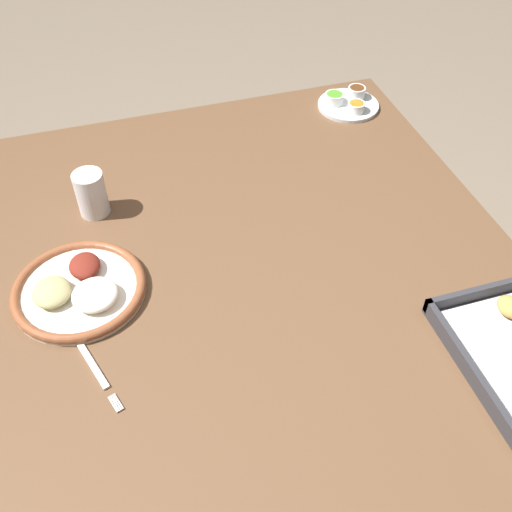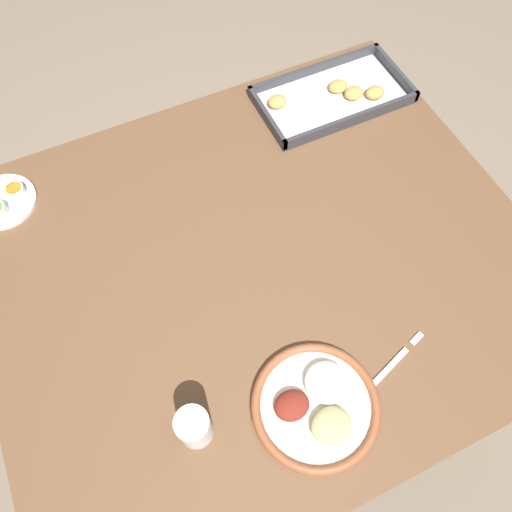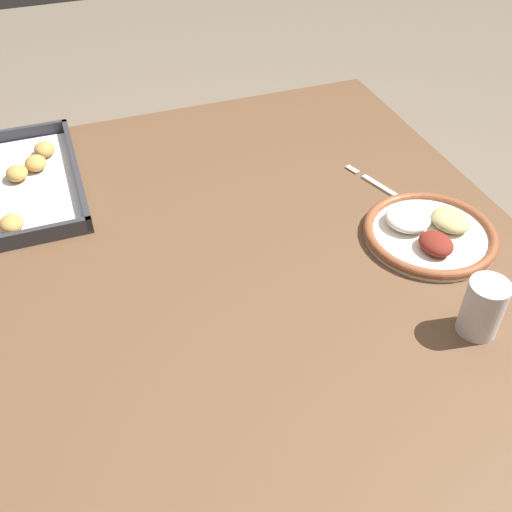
% 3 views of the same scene
% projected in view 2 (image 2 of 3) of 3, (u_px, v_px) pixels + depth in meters
% --- Properties ---
extents(ground_plane, '(8.00, 8.00, 0.00)m').
position_uv_depth(ground_plane, '(259.00, 357.00, 1.86)').
color(ground_plane, '#7A6B59').
extents(dining_table, '(1.29, 1.10, 0.77)m').
position_uv_depth(dining_table, '(261.00, 277.00, 1.26)').
color(dining_table, brown).
rests_on(dining_table, ground_plane).
extents(dinner_plate, '(0.26, 0.26, 0.04)m').
position_uv_depth(dinner_plate, '(316.00, 405.00, 1.01)').
color(dinner_plate, white).
rests_on(dinner_plate, dining_table).
extents(fork, '(0.19, 0.07, 0.00)m').
position_uv_depth(fork, '(389.00, 367.00, 1.05)').
color(fork, silver).
rests_on(fork, dining_table).
extents(saucer_plate, '(0.17, 0.17, 0.04)m').
position_uv_depth(saucer_plate, '(0.00, 200.00, 1.24)').
color(saucer_plate, silver).
rests_on(saucer_plate, dining_table).
extents(baking_tray, '(0.43, 0.23, 0.04)m').
position_uv_depth(baking_tray, '(333.00, 96.00, 1.42)').
color(baking_tray, '#333338').
rests_on(baking_tray, dining_table).
extents(drinking_cup, '(0.07, 0.07, 0.10)m').
position_uv_depth(drinking_cup, '(194.00, 427.00, 0.95)').
color(drinking_cup, white).
rests_on(drinking_cup, dining_table).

